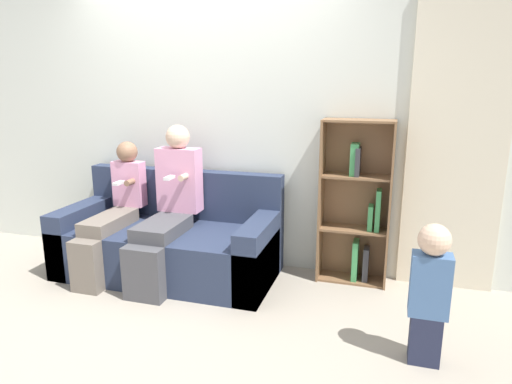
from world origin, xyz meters
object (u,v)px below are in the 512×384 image
Objects in this scene: couch at (170,243)px; toddler_standing at (430,290)px; child_seated at (113,210)px; adult_seated at (168,204)px; bookshelf at (357,205)px.

couch is 2.12× the size of toddler_standing.
child_seated reaches higher than couch.
child_seated is at bearing -166.72° from couch.
couch is at bearing 13.28° from child_seated.
toddler_standing is (2.01, -0.67, -0.18)m from adult_seated.
adult_seated reaches higher than toddler_standing.
adult_seated is 1.56m from bookshelf.
toddler_standing is (2.52, -0.63, -0.10)m from child_seated.
adult_seated is 1.15× the size of child_seated.
bookshelf is (-0.51, 1.08, 0.19)m from toddler_standing.
toddler_standing is (2.05, -0.74, 0.19)m from couch.
bookshelf reaches higher than adult_seated.
child_seated is at bearing -175.51° from adult_seated.
adult_seated is 0.52m from child_seated.
couch is 0.56m from child_seated.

